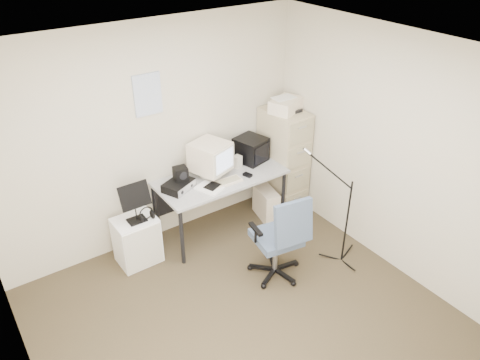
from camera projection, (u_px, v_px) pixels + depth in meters
floor at (250, 326)px, 4.41m from camera, size 3.60×3.60×0.01m
ceiling at (253, 64)px, 3.14m from camera, size 3.60×3.60×0.01m
wall_back at (153, 138)px, 5.05m from camera, size 3.60×0.02×2.50m
wall_left at (16, 312)px, 2.89m from camera, size 0.02×3.60×2.50m
wall_right at (397, 158)px, 4.66m from camera, size 0.02×3.60×2.50m
wall_calendar at (148, 95)px, 4.77m from camera, size 0.30×0.02×0.44m
filing_cabinet at (283, 159)px, 5.90m from camera, size 0.40×0.60×1.30m
printer at (286, 105)px, 5.53m from camera, size 0.47×0.40×0.15m
desk at (222, 203)px, 5.56m from camera, size 1.50×0.70×0.73m
crt_monitor at (210, 160)px, 5.29m from camera, size 0.48×0.49×0.41m
crt_tv at (251, 149)px, 5.64m from camera, size 0.39×0.41×0.29m
desk_speaker at (238, 162)px, 5.51m from camera, size 0.10×0.10×0.15m
keyboard at (225, 183)px, 5.23m from camera, size 0.41×0.15×0.02m
mouse at (248, 175)px, 5.37m from camera, size 0.09×0.12×0.03m
radio_receiver at (179, 185)px, 5.11m from camera, size 0.40×0.35×0.09m
radio_speaker at (181, 173)px, 5.10m from camera, size 0.16×0.15×0.14m
papers at (209, 188)px, 5.13m from camera, size 0.29×0.34×0.02m
pc_tower at (266, 203)px, 5.86m from camera, size 0.27×0.45×0.39m
office_chair at (276, 236)px, 4.79m from camera, size 0.66×0.66×1.00m
side_cart at (137, 240)px, 5.09m from camera, size 0.45×0.36×0.55m
music_stand at (135, 202)px, 4.81m from camera, size 0.35×0.24×0.47m
headphones at (147, 216)px, 4.92m from camera, size 0.22×0.22×0.03m
mic_stand at (348, 210)px, 4.89m from camera, size 0.03×0.03×1.33m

